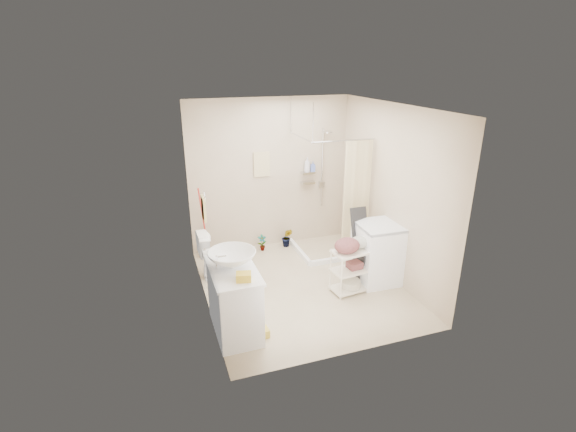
# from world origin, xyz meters

# --- Properties ---
(floor) EXTENTS (3.20, 3.20, 0.00)m
(floor) POSITION_xyz_m (0.00, 0.00, 0.00)
(floor) COLOR beige
(floor) RESTS_ON ground
(ceiling) EXTENTS (2.80, 3.20, 0.04)m
(ceiling) POSITION_xyz_m (0.00, 0.00, 2.60)
(ceiling) COLOR silver
(ceiling) RESTS_ON ground
(wall_back) EXTENTS (2.80, 0.04, 2.60)m
(wall_back) POSITION_xyz_m (0.00, 1.60, 1.30)
(wall_back) COLOR beige
(wall_back) RESTS_ON ground
(wall_front) EXTENTS (2.80, 0.04, 2.60)m
(wall_front) POSITION_xyz_m (0.00, -1.60, 1.30)
(wall_front) COLOR beige
(wall_front) RESTS_ON ground
(wall_left) EXTENTS (0.04, 3.20, 2.60)m
(wall_left) POSITION_xyz_m (-1.40, 0.00, 1.30)
(wall_left) COLOR beige
(wall_left) RESTS_ON ground
(wall_right) EXTENTS (0.04, 3.20, 2.60)m
(wall_right) POSITION_xyz_m (1.40, 0.00, 1.30)
(wall_right) COLOR beige
(wall_right) RESTS_ON ground
(vanity) EXTENTS (0.55, 0.97, 0.85)m
(vanity) POSITION_xyz_m (-1.16, -0.74, 0.43)
(vanity) COLOR white
(vanity) RESTS_ON ground
(sink) EXTENTS (0.66, 0.66, 0.20)m
(sink) POSITION_xyz_m (-1.15, -0.68, 0.95)
(sink) COLOR white
(sink) RESTS_ON vanity
(counter_basket) EXTENTS (0.20, 0.17, 0.09)m
(counter_basket) POSITION_xyz_m (-1.10, -1.05, 0.90)
(counter_basket) COLOR gold
(counter_basket) RESTS_ON vanity
(floor_basket) EXTENTS (0.29, 0.23, 0.15)m
(floor_basket) POSITION_xyz_m (-0.90, -0.98, 0.07)
(floor_basket) COLOR gold
(floor_basket) RESTS_ON ground
(toilet) EXTENTS (0.74, 0.43, 0.74)m
(toilet) POSITION_xyz_m (-1.04, 0.71, 0.37)
(toilet) COLOR white
(toilet) RESTS_ON ground
(mop) EXTENTS (0.14, 0.14, 1.26)m
(mop) POSITION_xyz_m (-1.25, 1.46, 0.63)
(mop) COLOR red
(mop) RESTS_ON ground
(potted_plant_a) EXTENTS (0.15, 0.11, 0.29)m
(potted_plant_a) POSITION_xyz_m (-0.23, 1.38, 0.15)
(potted_plant_a) COLOR brown
(potted_plant_a) RESTS_ON ground
(potted_plant_b) EXTENTS (0.24, 0.22, 0.35)m
(potted_plant_b) POSITION_xyz_m (0.24, 1.40, 0.17)
(potted_plant_b) COLOR brown
(potted_plant_b) RESTS_ON ground
(hanging_towel) EXTENTS (0.28, 0.03, 0.42)m
(hanging_towel) POSITION_xyz_m (-0.15, 1.58, 1.50)
(hanging_towel) COLOR beige
(hanging_towel) RESTS_ON wall_back
(towel_ring) EXTENTS (0.04, 0.22, 0.34)m
(towel_ring) POSITION_xyz_m (-1.38, -0.20, 1.47)
(towel_ring) COLOR #F6E994
(towel_ring) RESTS_ON wall_left
(tp_holder) EXTENTS (0.08, 0.12, 0.14)m
(tp_holder) POSITION_xyz_m (-1.36, 0.05, 0.72)
(tp_holder) COLOR white
(tp_holder) RESTS_ON wall_left
(shower) EXTENTS (1.10, 1.10, 2.10)m
(shower) POSITION_xyz_m (0.85, 1.05, 1.05)
(shower) COLOR white
(shower) RESTS_ON ground
(shampoo_bottle_a) EXTENTS (0.13, 0.13, 0.26)m
(shampoo_bottle_a) POSITION_xyz_m (0.64, 1.50, 1.45)
(shampoo_bottle_a) COLOR silver
(shampoo_bottle_a) RESTS_ON shower
(shampoo_bottle_b) EXTENTS (0.10, 0.10, 0.18)m
(shampoo_bottle_b) POSITION_xyz_m (0.75, 1.50, 1.41)
(shampoo_bottle_b) COLOR #4E61AD
(shampoo_bottle_b) RESTS_ON shower
(washing_machine) EXTENTS (0.64, 0.66, 0.91)m
(washing_machine) POSITION_xyz_m (1.14, -0.19, 0.45)
(washing_machine) COLOR white
(washing_machine) RESTS_ON ground
(laundry_rack) EXTENTS (0.59, 0.39, 0.77)m
(laundry_rack) POSITION_xyz_m (0.62, -0.35, 0.39)
(laundry_rack) COLOR white
(laundry_rack) RESTS_ON ground
(ironing_board) EXTENTS (0.34, 0.20, 1.14)m
(ironing_board) POSITION_xyz_m (0.93, -0.03, 0.57)
(ironing_board) COLOR black
(ironing_board) RESTS_ON ground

